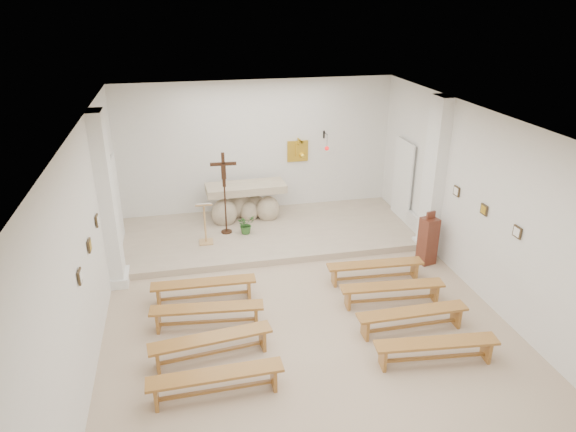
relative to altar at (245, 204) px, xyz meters
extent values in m
cube|color=tan|center=(0.44, -4.33, -0.54)|extent=(7.00, 10.00, 0.00)
cube|color=silver|center=(-3.05, -4.33, 1.21)|extent=(0.02, 10.00, 3.50)
cube|color=silver|center=(3.93, -4.33, 1.21)|extent=(0.02, 10.00, 3.50)
cube|color=silver|center=(0.44, 0.66, 1.21)|extent=(7.00, 0.02, 3.50)
cube|color=silver|center=(0.44, -4.33, 2.95)|extent=(7.00, 10.00, 0.02)
cube|color=tan|center=(0.44, -0.83, -0.46)|extent=(6.98, 3.00, 0.15)
cube|color=white|center=(-2.93, -2.33, 1.21)|extent=(0.26, 0.55, 3.50)
cube|color=white|center=(3.81, -2.33, 1.21)|extent=(0.26, 0.55, 3.50)
cube|color=gold|center=(1.49, 0.63, 1.11)|extent=(0.55, 0.04, 0.55)
cube|color=black|center=(2.19, 0.64, 1.51)|extent=(0.04, 0.02, 0.20)
cylinder|color=black|center=(2.19, 0.49, 1.58)|extent=(0.02, 0.30, 0.02)
cylinder|color=black|center=(2.19, 0.34, 1.41)|extent=(0.01, 0.01, 0.34)
sphere|color=red|center=(2.19, 0.34, 1.22)|extent=(0.11, 0.11, 0.11)
cube|color=#3B2D1A|center=(-3.03, -5.13, 1.18)|extent=(0.03, 0.20, 0.20)
cube|color=#3B2D1A|center=(-3.03, -4.13, 1.18)|extent=(0.03, 0.20, 0.20)
cube|color=#3B2D1A|center=(-3.03, -3.13, 1.18)|extent=(0.03, 0.20, 0.20)
cube|color=#3B2D1A|center=(3.91, -5.13, 1.18)|extent=(0.03, 0.20, 0.20)
cube|color=#3B2D1A|center=(3.91, -4.13, 1.18)|extent=(0.03, 0.20, 0.20)
cube|color=#3B2D1A|center=(3.91, -3.13, 1.18)|extent=(0.03, 0.20, 0.20)
cube|color=silver|center=(-2.99, -1.63, -0.27)|extent=(0.10, 0.85, 0.52)
cube|color=silver|center=(3.87, -1.63, -0.27)|extent=(0.10, 0.85, 0.52)
ellipsoid|color=#BEAC91|center=(-0.55, -0.18, -0.12)|extent=(0.63, 0.54, 0.72)
ellipsoid|color=#BEAC91|center=(0.56, -0.11, -0.14)|extent=(0.59, 0.50, 0.68)
ellipsoid|color=#BEAC91|center=(-0.14, 0.18, -0.10)|extent=(0.68, 0.57, 0.63)
ellipsoid|color=#BEAC91|center=(0.28, 0.17, -0.15)|extent=(0.55, 0.47, 0.59)
ellipsoid|color=#BEAC91|center=(0.08, -0.05, -0.19)|extent=(0.46, 0.39, 0.55)
cube|color=#BEAC91|center=(0.02, 0.00, 0.44)|extent=(1.98, 0.82, 0.19)
cube|color=tan|center=(-1.08, -1.19, -0.37)|extent=(0.32, 0.32, 0.04)
cylinder|color=tan|center=(-1.08, -1.19, 0.06)|extent=(0.04, 0.04, 0.89)
cube|color=tan|center=(-1.08, -1.21, 0.54)|extent=(0.38, 0.28, 0.14)
cube|color=white|center=(-1.08, -1.24, 0.59)|extent=(0.32, 0.22, 0.11)
cylinder|color=#321D10|center=(-0.56, -0.73, -0.37)|extent=(0.26, 0.26, 0.03)
cylinder|color=#321D10|center=(-0.56, -0.73, 0.21)|extent=(0.04, 0.04, 1.19)
cube|color=#321D10|center=(-0.56, -0.73, 1.18)|extent=(0.08, 0.06, 0.81)
cube|color=#321D10|center=(-0.56, -0.73, 1.32)|extent=(0.60, 0.09, 0.08)
cube|color=#321D10|center=(-0.57, -0.76, 1.15)|extent=(0.11, 0.05, 0.35)
imported|color=#2D5D25|center=(-0.11, -0.87, -0.16)|extent=(0.53, 0.51, 0.46)
cube|color=#5F291B|center=(3.54, -2.88, -0.02)|extent=(0.39, 0.39, 1.04)
cube|color=#5F291B|center=(3.54, -2.88, 0.58)|extent=(0.21, 0.09, 0.17)
cube|color=#AC7231|center=(-1.27, -3.40, -0.15)|extent=(1.97, 0.38, 0.04)
cube|color=#AC7231|center=(-2.12, -3.36, -0.35)|extent=(0.06, 0.29, 0.37)
cube|color=#AC7231|center=(-0.43, -3.43, -0.35)|extent=(0.06, 0.29, 0.37)
cube|color=#AC7231|center=(-1.27, -3.40, -0.43)|extent=(1.65, 0.11, 0.04)
cube|color=#AC7231|center=(2.16, -3.40, -0.15)|extent=(1.97, 0.43, 0.04)
cube|color=#AC7231|center=(1.32, -3.34, -0.35)|extent=(0.07, 0.29, 0.37)
cube|color=#AC7231|center=(3.00, -3.45, -0.35)|extent=(0.07, 0.29, 0.37)
cube|color=#AC7231|center=(2.16, -3.40, -0.43)|extent=(1.65, 0.15, 0.04)
cube|color=#AC7231|center=(-1.27, -4.26, -0.15)|extent=(1.98, 0.52, 0.04)
cube|color=#AC7231|center=(-2.11, -4.17, -0.35)|extent=(0.08, 0.29, 0.37)
cube|color=#AC7231|center=(-0.43, -4.35, -0.35)|extent=(0.08, 0.29, 0.37)
cube|color=#AC7231|center=(-1.27, -4.26, -0.43)|extent=(1.64, 0.23, 0.04)
cube|color=#AC7231|center=(2.16, -4.26, -0.15)|extent=(1.98, 0.46, 0.04)
cube|color=#AC7231|center=(1.32, -4.20, -0.35)|extent=(0.08, 0.29, 0.37)
cube|color=#AC7231|center=(3.00, -4.33, -0.35)|extent=(0.08, 0.29, 0.37)
cube|color=#AC7231|center=(2.16, -4.26, -0.43)|extent=(1.64, 0.18, 0.04)
cube|color=#AC7231|center=(-1.27, -5.13, -0.15)|extent=(1.98, 0.54, 0.04)
cube|color=#AC7231|center=(-2.11, -5.23, -0.35)|extent=(0.09, 0.29, 0.37)
cube|color=#AC7231|center=(-0.43, -5.04, -0.35)|extent=(0.09, 0.29, 0.37)
cube|color=#AC7231|center=(-1.27, -5.13, -0.43)|extent=(1.64, 0.24, 0.04)
cube|color=#AC7231|center=(2.16, -5.13, -0.15)|extent=(1.96, 0.32, 0.04)
cube|color=#AC7231|center=(1.31, -5.14, -0.35)|extent=(0.05, 0.28, 0.37)
cube|color=#AC7231|center=(3.00, -5.13, -0.35)|extent=(0.05, 0.28, 0.37)
cube|color=#AC7231|center=(2.16, -5.13, -0.43)|extent=(1.65, 0.06, 0.04)
cube|color=#AC7231|center=(-1.27, -6.00, -0.15)|extent=(1.96, 0.35, 0.04)
cube|color=#AC7231|center=(-2.12, -6.02, -0.35)|extent=(0.06, 0.29, 0.37)
cube|color=#AC7231|center=(-0.43, -5.99, -0.35)|extent=(0.06, 0.29, 0.37)
cube|color=#AC7231|center=(-1.27, -6.00, -0.43)|extent=(1.65, 0.09, 0.04)
cube|color=#AC7231|center=(2.16, -6.00, -0.15)|extent=(1.98, 0.51, 0.04)
cube|color=#AC7231|center=(1.32, -5.92, -0.35)|extent=(0.08, 0.29, 0.37)
cube|color=#AC7231|center=(3.00, -6.09, -0.35)|extent=(0.08, 0.29, 0.37)
cube|color=#AC7231|center=(2.16, -6.00, -0.43)|extent=(1.64, 0.22, 0.04)
camera|label=1|loc=(-1.50, -11.91, 4.82)|focal=32.00mm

